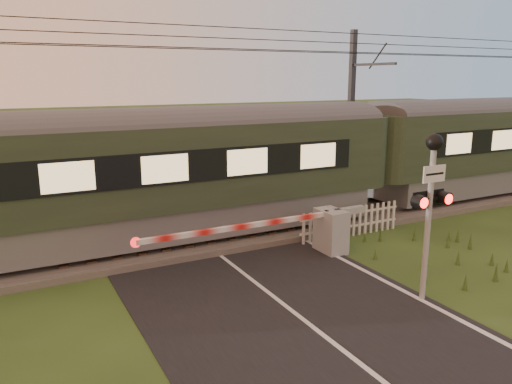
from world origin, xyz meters
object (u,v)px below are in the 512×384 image
train (367,155)px  boom_gate (323,230)px  picket_fence (351,222)px  catenary_mast (352,113)px  crossing_signal (431,188)px

train → boom_gate: bearing=-143.5°
picket_fence → boom_gate: bearing=-152.7°
boom_gate → picket_fence: (1.60, 0.82, -0.20)m
picket_fence → catenary_mast: (3.12, 4.12, 2.91)m
crossing_signal → catenary_mast: catenary_mast is taller
crossing_signal → picket_fence: (1.36, 4.25, -2.02)m
train → boom_gate: 4.79m
boom_gate → catenary_mast: catenary_mast is taller
boom_gate → crossing_signal: crossing_signal is taller
train → catenary_mast: 2.77m
train → crossing_signal: train is taller
crossing_signal → picket_fence: 4.90m
picket_fence → catenary_mast: catenary_mast is taller
picket_fence → catenary_mast: 5.93m
crossing_signal → train: bearing=60.8°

